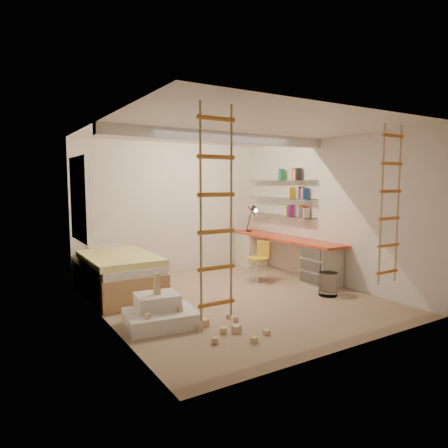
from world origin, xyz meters
TOP-DOWN VIEW (x-y plane):
  - floor at (0.00, 0.00)m, footprint 4.50×4.50m
  - ceiling_beam at (0.00, 0.30)m, footprint 4.00×0.18m
  - window_frame at (-1.97, 1.50)m, footprint 0.06×1.15m
  - window_blind at (-1.93, 1.50)m, footprint 0.02×1.00m
  - rope_ladder_left at (-1.35, -1.75)m, footprint 0.41×0.04m
  - rope_ladder_right at (1.35, -1.75)m, footprint 0.41×0.04m
  - waste_bin at (1.38, -0.67)m, footprint 0.30×0.30m
  - desk at (1.72, 0.86)m, footprint 0.56×2.80m
  - shelves at (1.87, 1.13)m, footprint 0.25×1.80m
  - bed at (-1.48, 1.23)m, footprint 1.02×2.00m
  - task_lamp at (1.67, 1.82)m, footprint 0.14×0.36m
  - swivel_chair at (0.92, 0.60)m, footprint 0.53×0.53m
  - play_platform at (-1.45, -0.49)m, footprint 0.96×0.79m
  - toy_blocks at (-1.05, -0.88)m, footprint 1.26×1.26m
  - books at (1.87, 1.13)m, footprint 0.14×0.58m

SIDE VIEW (x-z plane):
  - floor at x=0.00m, z-range 0.00..0.00m
  - play_platform at x=-1.45m, z-range -0.04..0.35m
  - toy_blocks at x=-1.05m, z-range -0.15..0.51m
  - waste_bin at x=1.38m, z-range 0.00..0.38m
  - swivel_chair at x=0.92m, z-range -0.10..0.66m
  - bed at x=-1.48m, z-range -0.02..0.67m
  - desk at x=1.72m, z-range 0.03..0.78m
  - task_lamp at x=1.67m, z-range 0.85..1.42m
  - shelves at x=1.87m, z-range 1.14..1.86m
  - rope_ladder_left at x=-1.35m, z-range 0.45..2.58m
  - rope_ladder_right at x=1.35m, z-range 0.45..2.58m
  - window_frame at x=-1.97m, z-range 0.88..2.23m
  - window_blind at x=-1.93m, z-range 0.95..2.15m
  - books at x=1.87m, z-range 1.13..2.05m
  - ceiling_beam at x=0.00m, z-range 2.44..2.60m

